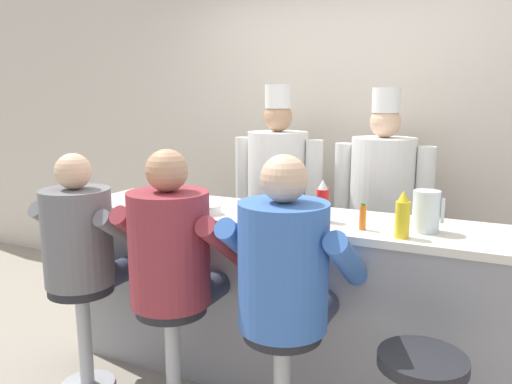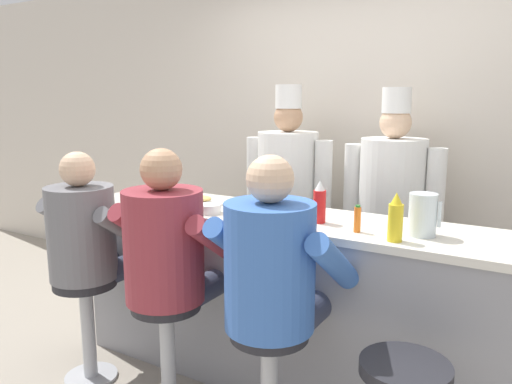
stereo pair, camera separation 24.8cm
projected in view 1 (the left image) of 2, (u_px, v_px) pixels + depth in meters
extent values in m
cube|color=beige|center=(351.00, 139.00, 3.84)|extent=(10.00, 0.06, 2.70)
cube|color=gray|center=(289.00, 303.00, 2.91)|extent=(2.64, 0.56, 0.97)
cube|color=silver|center=(290.00, 218.00, 2.81)|extent=(2.69, 0.59, 0.04)
cylinder|color=red|center=(322.00, 205.00, 2.65)|extent=(0.07, 0.07, 0.17)
cone|color=white|center=(323.00, 184.00, 2.63)|extent=(0.05, 0.05, 0.05)
cylinder|color=yellow|center=(402.00, 220.00, 2.34)|extent=(0.07, 0.07, 0.17)
cone|color=yellow|center=(404.00, 196.00, 2.32)|extent=(0.05, 0.05, 0.05)
cylinder|color=orange|center=(363.00, 217.00, 2.48)|extent=(0.03, 0.03, 0.13)
cylinder|color=#287F2D|center=(363.00, 204.00, 2.47)|extent=(0.02, 0.02, 0.01)
cylinder|color=silver|center=(426.00, 211.00, 2.44)|extent=(0.13, 0.13, 0.21)
cube|color=silver|center=(443.00, 211.00, 2.41)|extent=(0.02, 0.02, 0.12)
cylinder|color=white|center=(199.00, 203.00, 3.07)|extent=(0.28, 0.28, 0.02)
ellipsoid|color=#E0BC60|center=(199.00, 199.00, 3.07)|extent=(0.12, 0.10, 0.03)
cylinder|color=white|center=(209.00, 210.00, 2.83)|extent=(0.14, 0.14, 0.05)
cylinder|color=#4C7AB2|center=(158.00, 196.00, 3.14)|extent=(0.08, 0.08, 0.08)
torus|color=#4C7AB2|center=(165.00, 196.00, 3.12)|extent=(0.06, 0.01, 0.06)
cylinder|color=white|center=(294.00, 209.00, 2.76)|extent=(0.09, 0.09, 0.09)
torus|color=white|center=(305.00, 209.00, 2.73)|extent=(0.07, 0.02, 0.07)
cube|color=silver|center=(251.00, 210.00, 2.68)|extent=(0.13, 0.07, 0.11)
cube|color=black|center=(248.00, 211.00, 2.64)|extent=(0.08, 0.01, 0.04)
cylinder|color=#B2B5BA|center=(85.00, 336.00, 2.86)|extent=(0.08, 0.08, 0.60)
cylinder|color=#232328|center=(81.00, 287.00, 2.81)|extent=(0.36, 0.36, 0.05)
cylinder|color=#33384C|center=(92.00, 268.00, 3.01)|extent=(0.14, 0.38, 0.14)
cylinder|color=#33384C|center=(117.00, 273.00, 2.93)|extent=(0.14, 0.38, 0.14)
cylinder|color=slate|center=(78.00, 237.00, 2.75)|extent=(0.38, 0.38, 0.54)
cylinder|color=slate|center=(61.00, 223.00, 2.94)|extent=(0.10, 0.41, 0.33)
cylinder|color=slate|center=(125.00, 233.00, 2.74)|extent=(0.10, 0.41, 0.33)
sphere|color=#DBB28E|center=(73.00, 171.00, 2.68)|extent=(0.20, 0.20, 0.20)
cylinder|color=#B2B5BA|center=(173.00, 360.00, 2.60)|extent=(0.08, 0.08, 0.60)
cylinder|color=#232328|center=(171.00, 307.00, 2.54)|extent=(0.36, 0.36, 0.05)
cylinder|color=#33384C|center=(177.00, 283.00, 2.76)|extent=(0.15, 0.41, 0.15)
cylinder|color=#33384C|center=(209.00, 289.00, 2.67)|extent=(0.15, 0.41, 0.15)
cylinder|color=maroon|center=(169.00, 248.00, 2.48)|extent=(0.41, 0.41, 0.57)
cylinder|color=maroon|center=(143.00, 231.00, 2.69)|extent=(0.11, 0.44, 0.35)
cylinder|color=maroon|center=(225.00, 243.00, 2.47)|extent=(0.11, 0.44, 0.35)
sphere|color=tan|center=(167.00, 170.00, 2.41)|extent=(0.21, 0.21, 0.21)
cylinder|color=#232328|center=(282.00, 331.00, 2.28)|extent=(0.36, 0.36, 0.05)
cylinder|color=#33384C|center=(280.00, 303.00, 2.50)|extent=(0.15, 0.41, 0.15)
cylinder|color=#33384C|center=(318.00, 310.00, 2.41)|extent=(0.15, 0.41, 0.15)
cylinder|color=#3866B7|center=(283.00, 266.00, 2.22)|extent=(0.41, 0.41, 0.58)
cylinder|color=#3866B7|center=(244.00, 245.00, 2.43)|extent=(0.11, 0.44, 0.35)
cylinder|color=#3866B7|center=(347.00, 260.00, 2.21)|extent=(0.11, 0.44, 0.35)
sphere|color=#DBB28E|center=(284.00, 179.00, 2.15)|extent=(0.21, 0.21, 0.21)
cylinder|color=#232328|center=(423.00, 362.00, 2.02)|extent=(0.36, 0.36, 0.05)
cube|color=#232328|center=(277.00, 265.00, 3.80)|extent=(0.34, 0.19, 0.81)
cube|color=white|center=(274.00, 247.00, 3.72)|extent=(0.30, 0.02, 0.49)
cylinder|color=white|center=(278.00, 173.00, 3.67)|extent=(0.44, 0.44, 0.61)
sphere|color=tan|center=(278.00, 117.00, 3.59)|extent=(0.21, 0.21, 0.21)
cylinder|color=white|center=(278.00, 97.00, 3.57)|extent=(0.19, 0.19, 0.17)
cylinder|color=white|center=(244.00, 171.00, 3.79)|extent=(0.12, 0.12, 0.52)
cylinder|color=white|center=(314.00, 176.00, 3.55)|extent=(0.12, 0.12, 0.52)
cube|color=#232328|center=(378.00, 279.00, 3.53)|extent=(0.33, 0.18, 0.80)
cube|color=white|center=(377.00, 259.00, 3.45)|extent=(0.30, 0.02, 0.48)
cylinder|color=white|center=(383.00, 182.00, 3.40)|extent=(0.43, 0.43, 0.60)
sphere|color=#DBB28E|center=(385.00, 122.00, 3.32)|extent=(0.21, 0.21, 0.21)
cylinder|color=white|center=(386.00, 100.00, 3.30)|extent=(0.19, 0.19, 0.17)
cylinder|color=white|center=(343.00, 179.00, 3.52)|extent=(0.12, 0.12, 0.51)
cylinder|color=white|center=(425.00, 185.00, 3.28)|extent=(0.12, 0.12, 0.51)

